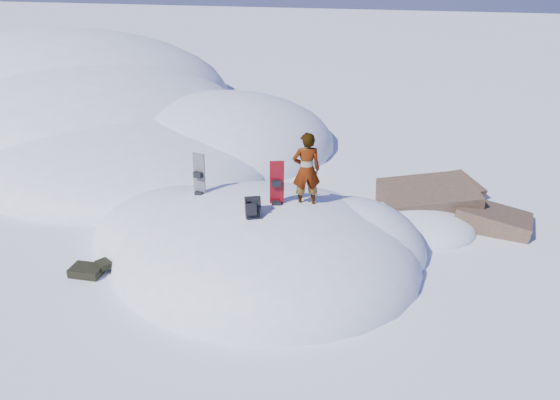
% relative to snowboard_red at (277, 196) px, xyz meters
% --- Properties ---
extents(ground, '(120.00, 120.00, 0.00)m').
position_rel_snowboard_red_xyz_m(ground, '(-0.30, 0.09, -1.68)').
color(ground, white).
rests_on(ground, ground).
extents(snow_mound, '(8.00, 6.00, 3.00)m').
position_rel_snowboard_red_xyz_m(snow_mound, '(-0.47, 0.32, -1.68)').
color(snow_mound, white).
rests_on(snow_mound, ground).
extents(snow_ridge, '(21.50, 18.50, 6.40)m').
position_rel_snowboard_red_xyz_m(snow_ridge, '(-10.74, 9.93, -1.68)').
color(snow_ridge, white).
rests_on(snow_ridge, ground).
extents(rock_outcrop, '(4.68, 4.41, 1.68)m').
position_rel_snowboard_red_xyz_m(rock_outcrop, '(3.42, 3.09, -1.66)').
color(rock_outcrop, brown).
rests_on(rock_outcrop, ground).
extents(snowboard_red, '(0.33, 0.25, 1.62)m').
position_rel_snowboard_red_xyz_m(snowboard_red, '(0.00, 0.00, 0.00)').
color(snowboard_red, red).
rests_on(snowboard_red, snow_mound).
extents(snowboard_dark, '(0.32, 0.22, 1.62)m').
position_rel_snowboard_red_xyz_m(snowboard_dark, '(-1.95, 0.51, -0.19)').
color(snowboard_dark, black).
rests_on(snowboard_dark, snow_mound).
extents(backpack, '(0.42, 0.48, 0.53)m').
position_rel_snowboard_red_xyz_m(backpack, '(-0.35, -0.62, -0.03)').
color(backpack, black).
rests_on(backpack, snow_mound).
extents(gear_pile, '(0.87, 0.65, 0.24)m').
position_rel_snowboard_red_xyz_m(gear_pile, '(-3.85, -1.36, -1.56)').
color(gear_pile, black).
rests_on(gear_pile, ground).
extents(person, '(0.70, 0.58, 1.65)m').
position_rel_snowboard_red_xyz_m(person, '(0.57, 0.31, 0.52)').
color(person, slate).
rests_on(person, snow_mound).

